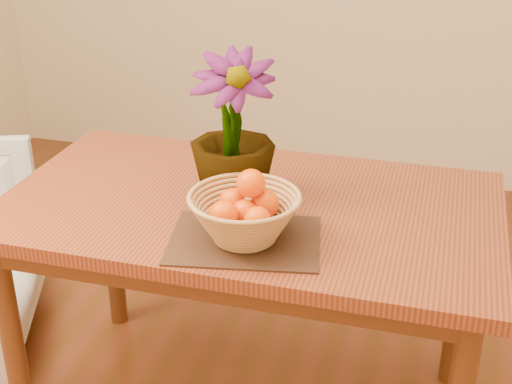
# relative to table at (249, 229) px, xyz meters

# --- Properties ---
(table) EXTENTS (1.40, 0.80, 0.75)m
(table) POSITION_rel_table_xyz_m (0.00, 0.00, 0.00)
(table) COLOR maroon
(table) RESTS_ON floor
(placemat) EXTENTS (0.42, 0.35, 0.01)m
(placemat) POSITION_rel_table_xyz_m (0.05, -0.22, 0.09)
(placemat) COLOR #3C2115
(placemat) RESTS_ON table
(wicker_basket) EXTENTS (0.29, 0.29, 0.12)m
(wicker_basket) POSITION_rel_table_xyz_m (0.05, -0.22, 0.15)
(wicker_basket) COLOR tan
(wicker_basket) RESTS_ON placemat
(orange_pile) EXTENTS (0.16, 0.16, 0.13)m
(orange_pile) POSITION_rel_table_xyz_m (0.05, -0.21, 0.19)
(orange_pile) COLOR #F43F03
(orange_pile) RESTS_ON wicker_basket
(potted_plant) EXTENTS (0.29, 0.29, 0.42)m
(potted_plant) POSITION_rel_table_xyz_m (-0.05, 0.00, 0.30)
(potted_plant) COLOR #1E4614
(potted_plant) RESTS_ON table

